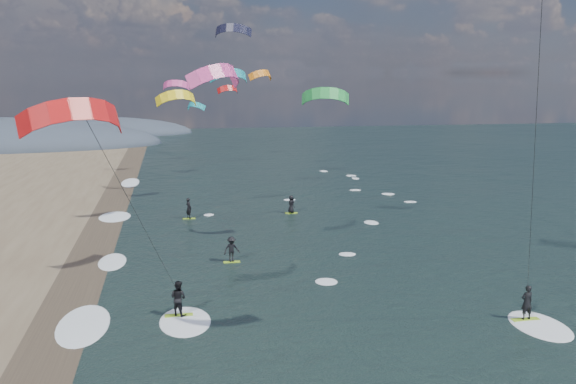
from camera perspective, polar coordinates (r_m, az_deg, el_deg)
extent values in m
cube|color=#382D23|center=(29.92, -21.21, -14.71)|extent=(3.00, 240.00, 0.00)
ellipsoid|color=#3D4756|center=(138.07, -16.86, 4.94)|extent=(40.00, 18.00, 7.00)
cube|color=#8FBE21|center=(35.44, 20.37, -10.59)|extent=(1.46, 0.44, 0.06)
imported|color=black|center=(35.13, 20.46, -9.17)|extent=(0.69, 0.49, 1.80)
ellipsoid|color=white|center=(34.97, 21.47, -11.01)|extent=(2.60, 4.20, 0.12)
cylinder|color=black|center=(29.79, 21.07, 3.48)|extent=(0.02, 0.02, 17.20)
cube|color=#8FBE21|center=(34.30, -9.68, -10.76)|extent=(1.45, 0.45, 0.07)
imported|color=black|center=(33.97, -9.73, -9.27)|extent=(1.13, 1.10, 1.84)
ellipsoid|color=white|center=(33.57, -9.14, -11.29)|extent=(2.60, 4.20, 0.12)
cylinder|color=black|center=(29.70, -13.34, -1.87)|extent=(0.02, 0.02, 11.97)
cube|color=#8FBE21|center=(43.08, -5.02, -6.21)|extent=(1.10, 0.35, 0.05)
imported|color=black|center=(42.83, -5.03, -5.08)|extent=(1.24, 0.93, 1.71)
cube|color=#8FBE21|center=(57.62, 0.29, -1.87)|extent=(1.10, 0.35, 0.05)
imported|color=black|center=(57.45, 0.29, -1.08)|extent=(0.76, 0.90, 1.57)
cube|color=#8FBE21|center=(56.10, -8.79, -2.34)|extent=(1.10, 0.35, 0.05)
imported|color=black|center=(55.91, -8.82, -1.42)|extent=(0.70, 0.78, 1.79)
ellipsoid|color=white|center=(34.26, -17.63, -11.21)|extent=(2.40, 5.40, 0.11)
ellipsoid|color=white|center=(44.61, -15.88, -6.02)|extent=(2.40, 5.40, 0.11)
ellipsoid|color=white|center=(58.13, -14.59, -2.13)|extent=(2.40, 5.40, 0.11)
ellipsoid|color=white|center=(75.76, -13.61, 0.82)|extent=(2.40, 5.40, 0.11)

